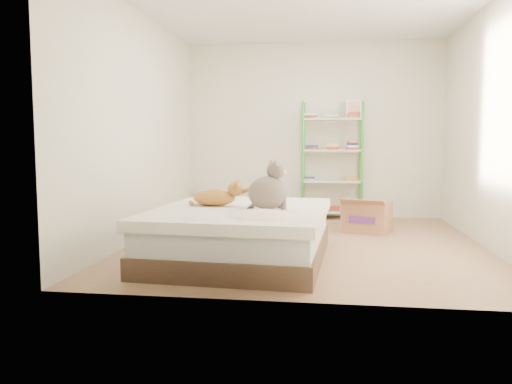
% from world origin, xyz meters
% --- Properties ---
extents(room, '(3.81, 4.21, 2.61)m').
position_xyz_m(room, '(0.00, 0.00, 1.30)').
color(room, '#A37F60').
rests_on(room, ground).
extents(bed, '(1.68, 2.05, 0.50)m').
position_xyz_m(bed, '(-0.58, -0.88, 0.25)').
color(bed, brown).
rests_on(bed, ground).
extents(orange_cat, '(0.52, 0.30, 0.20)m').
position_xyz_m(orange_cat, '(-0.87, -0.77, 0.60)').
color(orange_cat, orange).
rests_on(orange_cat, bed).
extents(grey_cat, '(0.49, 0.46, 0.44)m').
position_xyz_m(grey_cat, '(-0.32, -0.97, 0.72)').
color(grey_cat, brown).
rests_on(grey_cat, bed).
extents(shelf_unit, '(0.88, 0.36, 1.74)m').
position_xyz_m(shelf_unit, '(0.31, 1.88, 0.90)').
color(shelf_unit, green).
rests_on(shelf_unit, ground).
extents(cardboard_box, '(0.66, 0.67, 0.44)m').
position_xyz_m(cardboard_box, '(0.73, 0.80, 0.19)').
color(cardboard_box, '#B38052').
rests_on(cardboard_box, ground).
extents(white_bin, '(0.41, 0.39, 0.39)m').
position_xyz_m(white_bin, '(-1.50, 1.85, 0.20)').
color(white_bin, white).
rests_on(white_bin, ground).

